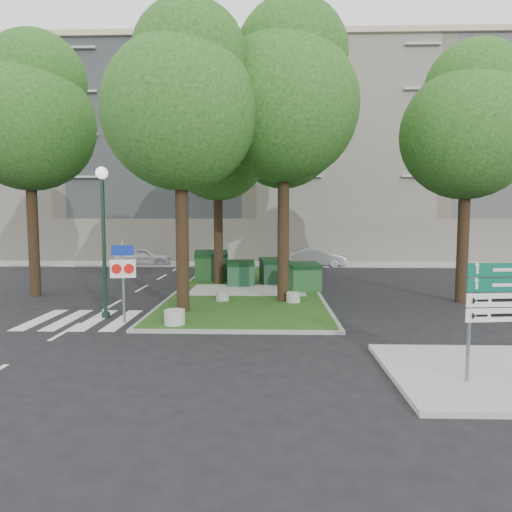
{
  "coord_description": "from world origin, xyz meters",
  "views": [
    {
      "loc": [
        1.48,
        -12.94,
        3.37
      ],
      "look_at": [
        1.01,
        2.75,
        2.0
      ],
      "focal_mm": 32.0,
      "sensor_mm": 36.0,
      "label": 1
    }
  ],
  "objects_px": {
    "tree_median_near_left": "(183,97)",
    "dumpster_c": "(275,271)",
    "bollard_right": "(293,297)",
    "directional_sign": "(494,303)",
    "bollard_left": "(175,317)",
    "street_lamp": "(103,224)",
    "tree_street_right": "(469,121)",
    "bollard_mid": "(222,296)",
    "tree_street_left": "(31,112)",
    "car_white": "(143,256)",
    "dumpster_b": "(241,273)",
    "dumpster_a": "(211,266)",
    "tree_median_mid": "(220,140)",
    "tree_median_near_right": "(286,92)",
    "traffic_sign_pole": "(123,270)",
    "car_silver": "(318,257)",
    "litter_bin": "(297,278)",
    "dumpster_d": "(304,277)",
    "tree_median_far": "(285,124)"
  },
  "relations": [
    {
      "from": "bollard_left",
      "to": "street_lamp",
      "type": "xyz_separation_m",
      "value": [
        -2.6,
        1.38,
        2.79
      ]
    },
    {
      "from": "tree_street_right",
      "to": "bollard_mid",
      "type": "xyz_separation_m",
      "value": [
        -9.43,
        -0.64,
        -6.68
      ]
    },
    {
      "from": "bollard_left",
      "to": "directional_sign",
      "type": "height_order",
      "value": "directional_sign"
    },
    {
      "from": "bollard_right",
      "to": "directional_sign",
      "type": "distance_m",
      "value": 8.98
    },
    {
      "from": "bollard_left",
      "to": "litter_bin",
      "type": "relative_size",
      "value": 0.97
    },
    {
      "from": "dumpster_c",
      "to": "car_white",
      "type": "height_order",
      "value": "dumpster_c"
    },
    {
      "from": "dumpster_d",
      "to": "tree_median_near_left",
      "type": "bearing_deg",
      "value": -151.21
    },
    {
      "from": "car_silver",
      "to": "bollard_right",
      "type": "bearing_deg",
      "value": 177.92
    },
    {
      "from": "traffic_sign_pole",
      "to": "car_white",
      "type": "height_order",
      "value": "traffic_sign_pole"
    },
    {
      "from": "tree_median_near_left",
      "to": "tree_median_near_right",
      "type": "distance_m",
      "value": 4.09
    },
    {
      "from": "tree_street_right",
      "to": "dumpster_b",
      "type": "xyz_separation_m",
      "value": [
        -8.97,
        3.23,
        -6.29
      ]
    },
    {
      "from": "dumpster_d",
      "to": "tree_median_mid",
      "type": "bearing_deg",
      "value": 135.19
    },
    {
      "from": "tree_median_mid",
      "to": "directional_sign",
      "type": "height_order",
      "value": "tree_median_mid"
    },
    {
      "from": "tree_street_left",
      "to": "directional_sign",
      "type": "xyz_separation_m",
      "value": [
        14.3,
        -10.03,
        -5.97
      ]
    },
    {
      "from": "bollard_right",
      "to": "bollard_mid",
      "type": "relative_size",
      "value": 1.05
    },
    {
      "from": "tree_street_left",
      "to": "street_lamp",
      "type": "bearing_deg",
      "value": -43.35
    },
    {
      "from": "tree_street_left",
      "to": "dumpster_b",
      "type": "distance_m",
      "value": 11.23
    },
    {
      "from": "tree_median_near_left",
      "to": "bollard_left",
      "type": "height_order",
      "value": "tree_median_near_left"
    },
    {
      "from": "tree_street_right",
      "to": "car_silver",
      "type": "height_order",
      "value": "tree_street_right"
    },
    {
      "from": "bollard_mid",
      "to": "street_lamp",
      "type": "xyz_separation_m",
      "value": [
        -3.64,
        -2.54,
        2.83
      ]
    },
    {
      "from": "tree_street_right",
      "to": "bollard_right",
      "type": "xyz_separation_m",
      "value": [
        -6.71,
        -0.88,
        -6.67
      ]
    },
    {
      "from": "bollard_mid",
      "to": "traffic_sign_pole",
      "type": "bearing_deg",
      "value": -130.43
    },
    {
      "from": "tree_median_near_right",
      "to": "tree_street_left",
      "type": "distance_m",
      "value": 10.61
    },
    {
      "from": "tree_median_near_left",
      "to": "directional_sign",
      "type": "xyz_separation_m",
      "value": [
        7.3,
        -6.53,
        -5.64
      ]
    },
    {
      "from": "directional_sign",
      "to": "tree_median_mid",
      "type": "bearing_deg",
      "value": 111.16
    },
    {
      "from": "dumpster_a",
      "to": "car_white",
      "type": "distance_m",
      "value": 9.63
    },
    {
      "from": "litter_bin",
      "to": "car_white",
      "type": "distance_m",
      "value": 13.37
    },
    {
      "from": "tree_median_mid",
      "to": "directional_sign",
      "type": "distance_m",
      "value": 15.63
    },
    {
      "from": "tree_median_mid",
      "to": "street_lamp",
      "type": "distance_m",
      "value": 8.71
    },
    {
      "from": "traffic_sign_pole",
      "to": "car_white",
      "type": "xyz_separation_m",
      "value": [
        -4.01,
        16.52,
        -1.04
      ]
    },
    {
      "from": "dumpster_b",
      "to": "bollard_mid",
      "type": "xyz_separation_m",
      "value": [
        -0.46,
        -3.87,
        -0.39
      ]
    },
    {
      "from": "dumpster_c",
      "to": "bollard_left",
      "type": "bearing_deg",
      "value": -126.02
    },
    {
      "from": "tree_street_left",
      "to": "bollard_left",
      "type": "distance_m",
      "value": 11.57
    },
    {
      "from": "tree_street_right",
      "to": "dumpster_a",
      "type": "xyz_separation_m",
      "value": [
        -10.57,
        4.82,
        -6.12
      ]
    },
    {
      "from": "tree_street_right",
      "to": "dumpster_d",
      "type": "distance_m",
      "value": 8.92
    },
    {
      "from": "bollard_left",
      "to": "tree_median_near_left",
      "type": "bearing_deg",
      "value": 90.89
    },
    {
      "from": "street_lamp",
      "to": "traffic_sign_pole",
      "type": "relative_size",
      "value": 1.89
    },
    {
      "from": "tree_median_near_left",
      "to": "directional_sign",
      "type": "height_order",
      "value": "tree_median_near_left"
    },
    {
      "from": "tree_median_far",
      "to": "dumpster_b",
      "type": "height_order",
      "value": "tree_median_far"
    },
    {
      "from": "dumpster_a",
      "to": "bollard_mid",
      "type": "xyz_separation_m",
      "value": [
        1.14,
        -5.46,
        -0.56
      ]
    },
    {
      "from": "car_white",
      "to": "car_silver",
      "type": "distance_m",
      "value": 11.87
    },
    {
      "from": "dumpster_c",
      "to": "bollard_mid",
      "type": "xyz_separation_m",
      "value": [
        -2.06,
        -4.55,
        -0.42
      ]
    },
    {
      "from": "tree_median_near_right",
      "to": "directional_sign",
      "type": "relative_size",
      "value": 4.88
    },
    {
      "from": "litter_bin",
      "to": "directional_sign",
      "type": "relative_size",
      "value": 0.27
    },
    {
      "from": "dumpster_a",
      "to": "litter_bin",
      "type": "height_order",
      "value": "dumpster_a"
    },
    {
      "from": "tree_median_mid",
      "to": "directional_sign",
      "type": "bearing_deg",
      "value": -62.42
    },
    {
      "from": "tree_median_near_left",
      "to": "tree_street_right",
      "type": "relative_size",
      "value": 1.05
    },
    {
      "from": "tree_street_left",
      "to": "car_white",
      "type": "bearing_deg",
      "value": 83.73
    },
    {
      "from": "tree_median_near_left",
      "to": "dumpster_c",
      "type": "relative_size",
      "value": 6.74
    },
    {
      "from": "car_white",
      "to": "tree_median_near_right",
      "type": "bearing_deg",
      "value": -152.85
    }
  ]
}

